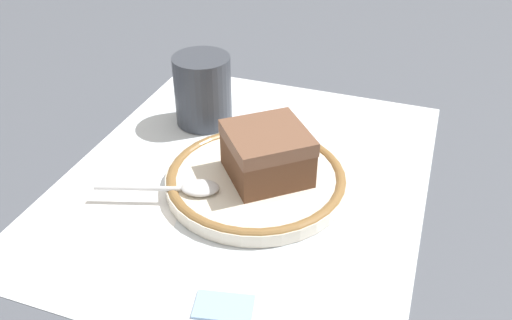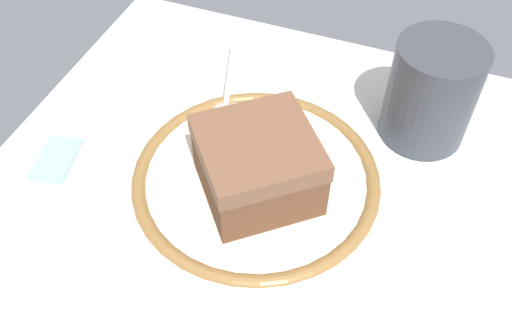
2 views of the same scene
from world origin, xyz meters
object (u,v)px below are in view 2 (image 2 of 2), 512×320
object	(u,v)px
cake_slice	(258,165)
sugar_packet	(55,157)
plate	(256,181)
napkin	(186,68)
cup	(430,97)
spoon	(225,109)

from	to	relation	value
cake_slice	sugar_packet	size ratio (longest dim) A/B	2.30
plate	napkin	bearing A→B (deg)	-44.40
cup	cake_slice	bearing A→B (deg)	48.86
spoon	sugar_packet	xyz separation A→B (m)	(0.12, 0.09, -0.02)
napkin	sugar_packet	world-z (taller)	sugar_packet
sugar_packet	cake_slice	bearing A→B (deg)	-173.41
napkin	sugar_packet	distance (m)	0.15
plate	sugar_packet	distance (m)	0.17
plate	spoon	world-z (taller)	spoon
sugar_packet	spoon	bearing A→B (deg)	-143.14
cup	sugar_packet	bearing A→B (deg)	26.85
cake_slice	napkin	distance (m)	0.18
napkin	sugar_packet	bearing A→B (deg)	70.33
plate	cake_slice	distance (m)	0.03
plate	napkin	size ratio (longest dim) A/B	1.42
napkin	cake_slice	bearing A→B (deg)	134.37
napkin	cup	bearing A→B (deg)	179.25
spoon	plate	bearing A→B (deg)	131.24
cake_slice	cup	bearing A→B (deg)	-131.14
cup	napkin	bearing A→B (deg)	-0.75
cup	napkin	xyz separation A→B (m)	(0.23, -0.00, -0.04)
spoon	cup	size ratio (longest dim) A/B	1.45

